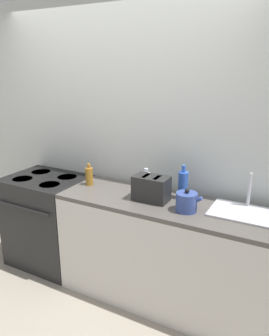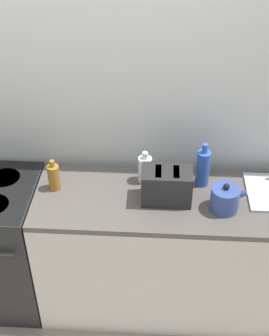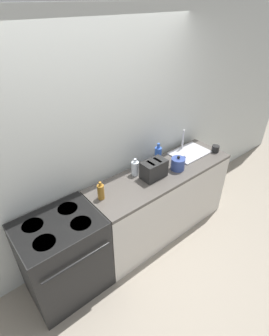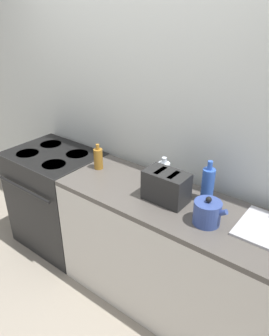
# 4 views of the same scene
# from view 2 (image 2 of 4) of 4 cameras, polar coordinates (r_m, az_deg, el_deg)

# --- Properties ---
(ground_plane) EXTENTS (12.00, 12.00, 0.00)m
(ground_plane) POSITION_cam_2_polar(r_m,az_deg,el_deg) (3.27, -6.28, -19.11)
(ground_plane) COLOR gray
(wall_back) EXTENTS (8.00, 0.05, 2.60)m
(wall_back) POSITION_cam_2_polar(r_m,az_deg,el_deg) (2.85, -6.08, 7.33)
(wall_back) COLOR silver
(wall_back) RESTS_ON ground_plane
(counter_block) EXTENTS (1.86, 0.59, 0.92)m
(counter_block) POSITION_cam_2_polar(r_m,az_deg,el_deg) (3.06, 6.48, -10.32)
(counter_block) COLOR silver
(counter_block) RESTS_ON ground_plane
(kettle) EXTENTS (0.20, 0.16, 0.18)m
(kettle) POSITION_cam_2_polar(r_m,az_deg,el_deg) (2.66, 10.97, -3.70)
(kettle) COLOR #33478C
(kettle) RESTS_ON counter_block
(toaster) EXTENTS (0.28, 0.17, 0.20)m
(toaster) POSITION_cam_2_polar(r_m,az_deg,el_deg) (2.66, 3.94, -2.13)
(toaster) COLOR black
(toaster) RESTS_ON counter_block
(bottle_amber) EXTENTS (0.07, 0.07, 0.20)m
(bottle_amber) POSITION_cam_2_polar(r_m,az_deg,el_deg) (2.78, -9.80, -1.08)
(bottle_amber) COLOR #9E6B23
(bottle_amber) RESTS_ON counter_block
(bottle_blue) EXTENTS (0.08, 0.08, 0.29)m
(bottle_blue) POSITION_cam_2_polar(r_m,az_deg,el_deg) (2.79, 8.34, 0.05)
(bottle_blue) COLOR #2D56B7
(bottle_blue) RESTS_ON counter_block
(bottle_clear) EXTENTS (0.08, 0.08, 0.21)m
(bottle_clear) POSITION_cam_2_polar(r_m,az_deg,el_deg) (2.80, 1.28, -0.11)
(bottle_clear) COLOR silver
(bottle_clear) RESTS_ON counter_block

